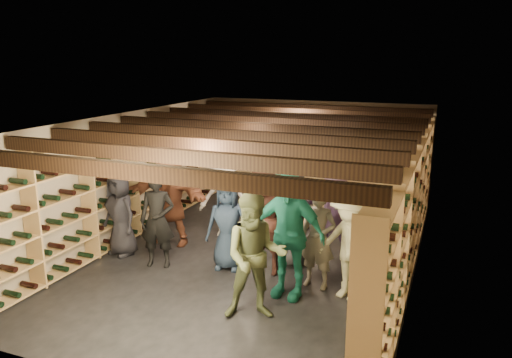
{
  "coord_description": "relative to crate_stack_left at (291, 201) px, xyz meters",
  "views": [
    {
      "loc": [
        3.16,
        -7.8,
        3.45
      ],
      "look_at": [
        -0.06,
        0.2,
        1.32
      ],
      "focal_mm": 35.0,
      "sensor_mm": 36.0,
      "label": 1
    }
  ],
  "objects": [
    {
      "name": "person_7",
      "position": [
        1.55,
        -3.48,
        0.52
      ],
      "size": [
        0.62,
        0.45,
        1.56
      ],
      "primitive_type": "imported",
      "rotation": [
        0.0,
        0.0,
        -0.14
      ],
      "color": "gray",
      "rests_on": "ground"
    },
    {
      "name": "person_12",
      "position": [
        0.95,
        -2.84,
        0.56
      ],
      "size": [
        0.81,
        0.54,
        1.62
      ],
      "primitive_type": "imported",
      "rotation": [
        0.0,
        0.0,
        -0.03
      ],
      "color": "#2C2D31",
      "rests_on": "ground"
    },
    {
      "name": "person_1",
      "position": [
        -1.13,
        -3.71,
        0.55
      ],
      "size": [
        0.67,
        0.53,
        1.61
      ],
      "primitive_type": "imported",
      "rotation": [
        0.0,
        0.0,
        0.27
      ],
      "color": "black",
      "rests_on": "ground"
    },
    {
      "name": "person_8",
      "position": [
        0.63,
        -3.29,
        0.63
      ],
      "size": [
        1.04,
        0.93,
        1.77
      ],
      "primitive_type": "imported",
      "rotation": [
        0.0,
        0.0,
        -0.36
      ],
      "color": "#41211B",
      "rests_on": "ground"
    },
    {
      "name": "wine_rack_left",
      "position": [
        -2.41,
        -2.6,
        0.82
      ],
      "size": [
        0.32,
        7.5,
        2.15
      ],
      "color": "tan",
      "rests_on": "ground"
    },
    {
      "name": "ground",
      "position": [
        0.16,
        -2.6,
        -0.26
      ],
      "size": [
        8.0,
        8.0,
        0.0
      ],
      "primitive_type": "plane",
      "color": "black",
      "rests_on": "ground"
    },
    {
      "name": "person_5",
      "position": [
        -1.5,
        -2.71,
        0.67
      ],
      "size": [
        1.75,
        0.64,
        1.85
      ],
      "primitive_type": "imported",
      "rotation": [
        0.0,
        0.0,
        -0.06
      ],
      "color": "brown",
      "rests_on": "ground"
    },
    {
      "name": "walls",
      "position": [
        0.16,
        -2.6,
        0.95
      ],
      "size": [
        5.52,
        8.02,
        2.4
      ],
      "color": "tan",
      "rests_on": "ground"
    },
    {
      "name": "person_0",
      "position": [
        -2.02,
        -3.53,
        0.49
      ],
      "size": [
        0.83,
        0.65,
        1.49
      ],
      "primitive_type": "imported",
      "rotation": [
        0.0,
        0.0,
        -0.27
      ],
      "color": "black",
      "rests_on": "ground"
    },
    {
      "name": "wine_rack_right",
      "position": [
        2.73,
        -2.6,
        0.82
      ],
      "size": [
        0.32,
        7.5,
        2.15
      ],
      "color": "tan",
      "rests_on": "ground"
    },
    {
      "name": "ceiling",
      "position": [
        0.16,
        -2.6,
        2.15
      ],
      "size": [
        5.5,
        8.0,
        0.01
      ],
      "primitive_type": "cube",
      "color": "beige",
      "rests_on": "walls"
    },
    {
      "name": "wine_rack_back",
      "position": [
        0.16,
        1.23,
        0.82
      ],
      "size": [
        4.7,
        0.3,
        2.15
      ],
      "color": "tan",
      "rests_on": "ground"
    },
    {
      "name": "ceiling_joists",
      "position": [
        0.16,
        -2.6,
        2.01
      ],
      "size": [
        5.4,
        7.12,
        0.18
      ],
      "color": "black",
      "rests_on": "ground"
    },
    {
      "name": "person_4",
      "position": [
        1.22,
        -3.93,
        0.7
      ],
      "size": [
        1.16,
        0.59,
        1.91
      ],
      "primitive_type": "imported",
      "rotation": [
        0.0,
        0.0,
        -0.11
      ],
      "color": "#1F8670",
      "rests_on": "ground"
    },
    {
      "name": "person_9",
      "position": [
        -0.73,
        -1.96,
        0.52
      ],
      "size": [
        1.1,
        0.79,
        1.55
      ],
      "primitive_type": "imported",
      "rotation": [
        0.0,
        0.0,
        0.23
      ],
      "color": "beige",
      "rests_on": "ground"
    },
    {
      "name": "person_10",
      "position": [
        0.11,
        -1.61,
        0.58
      ],
      "size": [
        1.04,
        0.59,
        1.67
      ],
      "primitive_type": "imported",
      "rotation": [
        0.0,
        0.0,
        -0.19
      ],
      "color": "#274D35",
      "rests_on": "ground"
    },
    {
      "name": "crate_loose",
      "position": [
        0.44,
        -0.97,
        -0.17
      ],
      "size": [
        0.51,
        0.34,
        0.17
      ],
      "primitive_type": "cube",
      "rotation": [
        0.0,
        0.0,
        0.02
      ],
      "color": "tan",
      "rests_on": "ground"
    },
    {
      "name": "person_2",
      "position": [
        1.02,
        -4.69,
        0.62
      ],
      "size": [
        1.04,
        0.94,
        1.75
      ],
      "primitive_type": "imported",
      "rotation": [
        0.0,
        0.0,
        0.39
      ],
      "color": "#4A5332",
      "rests_on": "ground"
    },
    {
      "name": "person_6",
      "position": [
        -0.01,
        -3.36,
        0.5
      ],
      "size": [
        0.79,
        0.58,
        1.5
      ],
      "primitive_type": "imported",
      "rotation": [
        0.0,
        0.0,
        0.14
      ],
      "color": "#1D2C42",
      "rests_on": "ground"
    },
    {
      "name": "crate_stack_left",
      "position": [
        0.0,
        0.0,
        0.0
      ],
      "size": [
        0.54,
        0.39,
        0.51
      ],
      "rotation": [
        0.0,
        0.0,
        0.13
      ],
      "color": "tan",
      "rests_on": "ground"
    },
    {
      "name": "person_3",
      "position": [
        2.07,
        -3.68,
        0.57
      ],
      "size": [
        1.21,
        0.96,
        1.65
      ],
      "primitive_type": "imported",
      "rotation": [
        0.0,
        0.0,
        -0.37
      ],
      "color": "beige",
      "rests_on": "ground"
    },
    {
      "name": "crate_stack_right",
      "position": [
        0.94,
        -0.43,
        0.0
      ],
      "size": [
        0.58,
        0.49,
        0.51
      ],
      "rotation": [
        0.0,
        0.0,
        0.36
      ],
      "color": "tan",
      "rests_on": "ground"
    },
    {
      "name": "person_11",
      "position": [
        1.45,
        -2.0,
        0.55
      ],
      "size": [
        1.54,
        0.7,
        1.6
      ],
      "primitive_type": "imported",
      "rotation": [
        0.0,
        0.0,
        -0.16
      ],
      "color": "#8C679A",
      "rests_on": "ground"
    }
  ]
}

